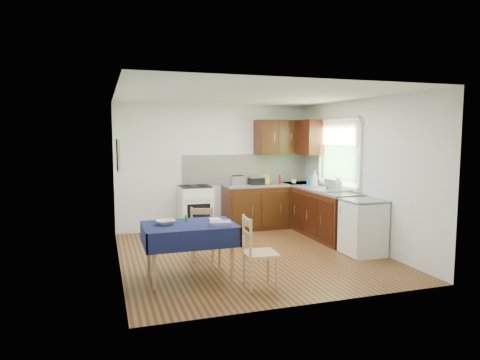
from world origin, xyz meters
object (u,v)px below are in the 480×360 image
object	(u,v)px
chair_far	(203,232)
sandwich_press	(256,180)
dining_table	(189,232)
chair_near	(257,250)
toaster	(238,181)
kettle	(338,185)
dish_rack	(331,190)

from	to	relation	value
chair_far	sandwich_press	size ratio (longest dim) A/B	2.88
dining_table	chair_near	xyz separation A→B (m)	(0.72, -0.63, -0.14)
toaster	kettle	xyz separation A→B (m)	(1.40, -1.42, 0.02)
chair_near	sandwich_press	distance (m)	3.43
dining_table	toaster	size ratio (longest dim) A/B	4.39
dining_table	dish_rack	size ratio (longest dim) A/B	2.56
chair_near	kettle	size ratio (longest dim) A/B	3.60
chair_far	chair_near	xyz separation A→B (m)	(0.38, -1.34, 0.03)
chair_near	kettle	distance (m)	2.81
dining_table	dish_rack	xyz separation A→B (m)	(2.79, 1.19, 0.30)
dish_rack	kettle	xyz separation A→B (m)	(0.08, -0.10, 0.09)
chair_far	kettle	distance (m)	2.62
chair_far	sandwich_press	world-z (taller)	sandwich_press
dining_table	chair_near	size ratio (longest dim) A/B	1.33
toaster	dining_table	bearing A→B (deg)	-132.79
toaster	chair_far	bearing A→B (deg)	-134.48
kettle	chair_near	bearing A→B (deg)	-141.46
dining_table	chair_near	world-z (taller)	chair_near
chair_far	toaster	size ratio (longest dim) A/B	3.06
chair_near	toaster	size ratio (longest dim) A/B	3.30
chair_far	sandwich_press	bearing A→B (deg)	-111.11
chair_far	kettle	world-z (taller)	kettle
toaster	dish_rack	world-z (taller)	dish_rack
dining_table	chair_far	xyz separation A→B (m)	(0.34, 0.71, -0.18)
chair_far	sandwich_press	xyz separation A→B (m)	(1.54, 1.85, 0.54)
sandwich_press	chair_far	bearing A→B (deg)	-120.06
chair_far	dining_table	bearing A→B (deg)	82.70
toaster	sandwich_press	xyz separation A→B (m)	(0.41, 0.06, -0.01)
dish_rack	toaster	bearing A→B (deg)	155.78
sandwich_press	kettle	xyz separation A→B (m)	(0.99, -1.47, 0.03)
chair_near	dish_rack	world-z (taller)	dish_rack
dining_table	sandwich_press	bearing A→B (deg)	56.58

